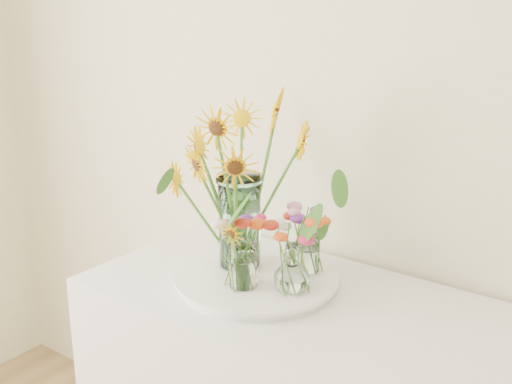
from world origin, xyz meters
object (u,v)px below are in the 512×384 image
(mason_jar, at_px, (240,221))
(tray, at_px, (257,281))
(small_vase_a, at_px, (243,265))
(small_vase_b, at_px, (292,268))
(small_vase_c, at_px, (308,255))

(mason_jar, bearing_deg, tray, -19.28)
(small_vase_a, relative_size, small_vase_b, 0.95)
(tray, xyz_separation_m, mason_jar, (-0.08, 0.03, 0.15))
(small_vase_c, bearing_deg, mason_jar, -156.18)
(tray, relative_size, small_vase_c, 3.97)
(small_vase_c, bearing_deg, tray, -132.88)
(small_vase_b, xyz_separation_m, small_vase_c, (-0.03, 0.13, -0.01))
(small_vase_b, relative_size, small_vase_c, 1.24)
(tray, bearing_deg, small_vase_b, -9.81)
(mason_jar, relative_size, small_vase_a, 2.14)
(tray, height_order, small_vase_b, small_vase_b)
(tray, height_order, mason_jar, mason_jar)
(small_vase_a, bearing_deg, small_vase_b, 25.53)
(small_vase_a, relative_size, small_vase_c, 1.19)
(small_vase_a, bearing_deg, mason_jar, 131.58)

